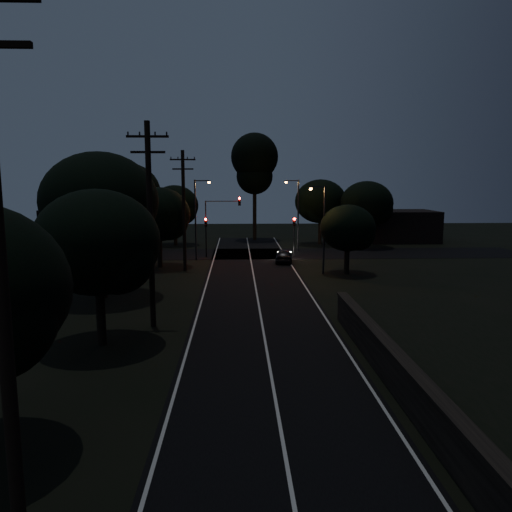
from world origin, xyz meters
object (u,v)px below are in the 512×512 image
tall_pine (255,163)px  streetlight_b (296,210)px  streetlight_c (322,223)px  signal_mast (222,215)px  signal_left (206,230)px  signal_right (294,230)px  streetlight_a (197,214)px  utility_pole_mid (150,222)px  utility_pole_far (184,209)px  car (284,255)px

tall_pine → streetlight_b: bearing=-68.6°
streetlight_b → streetlight_c: 14.01m
tall_pine → signal_mast: 16.57m
signal_left → streetlight_c: streetlight_c is taller
signal_right → streetlight_c: bearing=-83.0°
tall_pine → signal_right: (3.60, -15.01, -7.34)m
streetlight_a → streetlight_b: (10.61, 6.00, 0.00)m
signal_mast → streetlight_c: bearing=-48.8°
utility_pole_mid → utility_pole_far: (0.00, 17.00, -0.25)m
signal_right → streetlight_a: (-9.91, -1.99, 1.80)m
signal_left → streetlight_a: (-0.71, -1.99, 1.80)m
utility_pole_far → signal_right: 13.53m
streetlight_a → streetlight_c: 13.72m
streetlight_c → utility_pole_far: bearing=170.4°
signal_right → signal_mast: bearing=180.0°
tall_pine → signal_mast: tall_pine is taller
utility_pole_mid → signal_mast: 25.22m
streetlight_a → streetlight_b: 12.19m
utility_pole_far → utility_pole_mid: bearing=-90.0°
signal_left → streetlight_a: size_ratio=0.51×
utility_pole_mid → tall_pine: size_ratio=0.78×
utility_pole_far → signal_mast: size_ratio=1.68×
streetlight_c → streetlight_b: bearing=92.1°
streetlight_a → car: (8.51, -1.83, -3.95)m
tall_pine → signal_left: 17.62m
utility_pole_mid → streetlight_a: (0.69, 23.00, -1.10)m
utility_pole_mid → signal_left: 25.19m
signal_mast → streetlight_c: 13.28m
streetlight_a → streetlight_b: size_ratio=1.00×
signal_left → signal_right: size_ratio=1.00×
signal_mast → car: 8.08m
tall_pine → utility_pole_mid: bearing=-99.9°
signal_left → streetlight_a: 2.77m
utility_pole_far → signal_left: (1.40, 7.99, -2.65)m
utility_pole_far → signal_left: bearing=80.1°
streetlight_b → signal_right: bearing=-100.0°
signal_mast → streetlight_c: size_ratio=0.83×
signal_mast → car: signal_mast is taller
car → streetlight_c: bearing=119.5°
car → utility_pole_mid: bearing=73.0°
streetlight_b → car: size_ratio=2.00×
utility_pole_mid → car: size_ratio=2.75×
streetlight_c → signal_right: bearing=97.0°
streetlight_a → streetlight_c: streetlight_a is taller
signal_left → car: bearing=-26.1°
signal_mast → streetlight_b: streetlight_b is taller
utility_pole_mid → streetlight_c: utility_pole_mid is taller
streetlight_a → car: 9.56m
signal_mast → streetlight_b: size_ratio=0.78×
utility_pole_far → streetlight_b: utility_pole_far is taller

